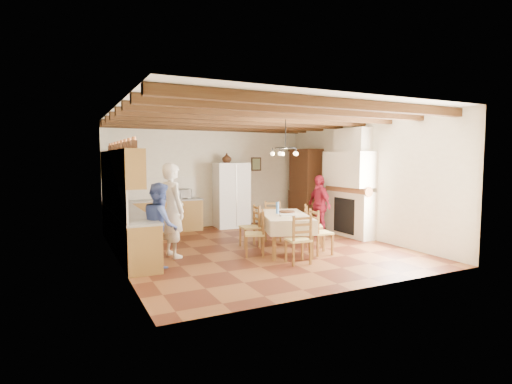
# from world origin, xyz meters

# --- Properties ---
(floor) EXTENTS (6.00, 6.50, 0.02)m
(floor) POSITION_xyz_m (0.00, 0.00, -0.01)
(floor) COLOR #491F11
(floor) RESTS_ON ground
(ceiling) EXTENTS (6.00, 6.50, 0.02)m
(ceiling) POSITION_xyz_m (0.00, 0.00, 3.01)
(ceiling) COLOR white
(ceiling) RESTS_ON ground
(wall_back) EXTENTS (6.00, 0.02, 3.00)m
(wall_back) POSITION_xyz_m (0.00, 3.26, 1.50)
(wall_back) COLOR beige
(wall_back) RESTS_ON ground
(wall_front) EXTENTS (6.00, 0.02, 3.00)m
(wall_front) POSITION_xyz_m (0.00, -3.26, 1.50)
(wall_front) COLOR beige
(wall_front) RESTS_ON ground
(wall_left) EXTENTS (0.02, 6.50, 3.00)m
(wall_left) POSITION_xyz_m (-3.01, 0.00, 1.50)
(wall_left) COLOR beige
(wall_left) RESTS_ON ground
(wall_right) EXTENTS (0.02, 6.50, 3.00)m
(wall_right) POSITION_xyz_m (3.01, 0.00, 1.50)
(wall_right) COLOR beige
(wall_right) RESTS_ON ground
(ceiling_beams) EXTENTS (6.00, 6.30, 0.16)m
(ceiling_beams) POSITION_xyz_m (0.00, 0.00, 2.91)
(ceiling_beams) COLOR #371B0C
(ceiling_beams) RESTS_ON ground
(lower_cabinets_left) EXTENTS (0.60, 4.30, 0.86)m
(lower_cabinets_left) POSITION_xyz_m (-2.70, 1.05, 0.43)
(lower_cabinets_left) COLOR brown
(lower_cabinets_left) RESTS_ON ground
(lower_cabinets_back) EXTENTS (2.30, 0.60, 0.86)m
(lower_cabinets_back) POSITION_xyz_m (-1.55, 2.95, 0.43)
(lower_cabinets_back) COLOR brown
(lower_cabinets_back) RESTS_ON ground
(countertop_left) EXTENTS (0.62, 4.30, 0.04)m
(countertop_left) POSITION_xyz_m (-2.70, 1.05, 0.88)
(countertop_left) COLOR gray
(countertop_left) RESTS_ON lower_cabinets_left
(countertop_back) EXTENTS (2.34, 0.62, 0.04)m
(countertop_back) POSITION_xyz_m (-1.55, 2.95, 0.88)
(countertop_back) COLOR gray
(countertop_back) RESTS_ON lower_cabinets_back
(backsplash_left) EXTENTS (0.03, 4.30, 0.60)m
(backsplash_left) POSITION_xyz_m (-2.98, 1.05, 1.20)
(backsplash_left) COLOR beige
(backsplash_left) RESTS_ON ground
(backsplash_back) EXTENTS (2.30, 0.03, 0.60)m
(backsplash_back) POSITION_xyz_m (-1.55, 3.23, 1.20)
(backsplash_back) COLOR beige
(backsplash_back) RESTS_ON ground
(upper_cabinets) EXTENTS (0.35, 4.20, 0.70)m
(upper_cabinets) POSITION_xyz_m (-2.83, 1.05, 1.85)
(upper_cabinets) COLOR brown
(upper_cabinets) RESTS_ON ground
(fireplace) EXTENTS (0.56, 1.60, 2.80)m
(fireplace) POSITION_xyz_m (2.72, 0.20, 1.40)
(fireplace) COLOR beige
(fireplace) RESTS_ON ground
(wall_picture) EXTENTS (0.34, 0.03, 0.42)m
(wall_picture) POSITION_xyz_m (1.55, 3.23, 1.85)
(wall_picture) COLOR black
(wall_picture) RESTS_ON ground
(refrigerator) EXTENTS (1.00, 0.85, 1.90)m
(refrigerator) POSITION_xyz_m (0.55, 2.87, 0.95)
(refrigerator) COLOR white
(refrigerator) RESTS_ON floor
(hutch) EXTENTS (0.63, 1.31, 2.31)m
(hutch) POSITION_xyz_m (2.75, 2.29, 1.15)
(hutch) COLOR #331C0E
(hutch) RESTS_ON floor
(dining_table) EXTENTS (1.49, 2.05, 0.81)m
(dining_table) POSITION_xyz_m (0.42, -0.49, 0.72)
(dining_table) COLOR beige
(dining_table) RESTS_ON floor
(chandelier) EXTENTS (0.47, 0.47, 0.03)m
(chandelier) POSITION_xyz_m (0.42, -0.49, 2.25)
(chandelier) COLOR black
(chandelier) RESTS_ON ground
(chair_left_near) EXTENTS (0.54, 0.55, 0.96)m
(chair_left_near) POSITION_xyz_m (-0.38, -0.61, 0.48)
(chair_left_near) COLOR brown
(chair_left_near) RESTS_ON floor
(chair_left_far) EXTENTS (0.44, 0.46, 0.96)m
(chair_left_far) POSITION_xyz_m (-0.12, 0.18, 0.48)
(chair_left_far) COLOR brown
(chair_left_far) RESTS_ON floor
(chair_right_near) EXTENTS (0.45, 0.46, 0.96)m
(chair_right_near) POSITION_xyz_m (0.95, -1.10, 0.48)
(chair_right_near) COLOR brown
(chair_right_near) RESTS_ON floor
(chair_right_far) EXTENTS (0.55, 0.56, 0.96)m
(chair_right_far) POSITION_xyz_m (1.25, -0.37, 0.48)
(chair_right_far) COLOR brown
(chair_right_far) RESTS_ON floor
(chair_end_near) EXTENTS (0.46, 0.44, 0.96)m
(chair_end_near) POSITION_xyz_m (0.11, -1.52, 0.48)
(chair_end_near) COLOR brown
(chair_end_near) RESTS_ON floor
(chair_end_far) EXTENTS (0.55, 0.54, 0.96)m
(chair_end_far) POSITION_xyz_m (0.72, 0.61, 0.48)
(chair_end_far) COLOR brown
(chair_end_far) RESTS_ON floor
(person_man) EXTENTS (0.60, 0.79, 1.94)m
(person_man) POSITION_xyz_m (-1.93, 0.06, 0.97)
(person_man) COLOR white
(person_man) RESTS_ON floor
(person_woman_blue) EXTENTS (0.67, 0.82, 1.58)m
(person_woman_blue) POSITION_xyz_m (-2.32, -0.54, 0.79)
(person_woman_blue) COLOR #40549E
(person_woman_blue) RESTS_ON floor
(person_woman_red) EXTENTS (0.42, 0.95, 1.59)m
(person_woman_red) POSITION_xyz_m (2.13, 0.65, 0.80)
(person_woman_red) COLOR #A91C35
(person_woman_red) RESTS_ON floor
(microwave) EXTENTS (0.49, 0.34, 0.27)m
(microwave) POSITION_xyz_m (-0.91, 2.95, 1.03)
(microwave) COLOR silver
(microwave) RESTS_ON countertop_back
(fridge_vase) EXTENTS (0.31, 0.31, 0.29)m
(fridge_vase) POSITION_xyz_m (0.42, 2.87, 2.04)
(fridge_vase) COLOR #331C0E
(fridge_vase) RESTS_ON refrigerator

